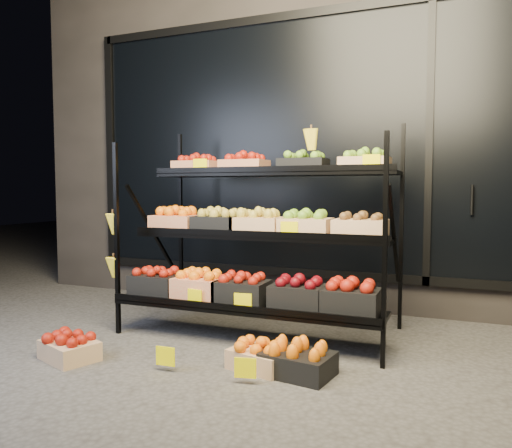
% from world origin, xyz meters
% --- Properties ---
extents(ground, '(24.00, 24.00, 0.00)m').
position_xyz_m(ground, '(0.00, 0.00, 0.00)').
color(ground, '#514F4C').
rests_on(ground, ground).
extents(building, '(6.00, 2.08, 3.50)m').
position_xyz_m(building, '(0.00, 2.59, 1.75)').
color(building, '#2D2826').
rests_on(building, ground).
extents(display_rack, '(2.18, 1.02, 1.73)m').
position_xyz_m(display_rack, '(-0.01, 0.60, 0.79)').
color(display_rack, black).
rests_on(display_rack, ground).
extents(tag_floor_a, '(0.13, 0.01, 0.12)m').
position_xyz_m(tag_floor_a, '(-0.22, -0.40, 0.06)').
color(tag_floor_a, '#E6D900').
rests_on(tag_floor_a, ground).
extents(tag_floor_b, '(0.13, 0.01, 0.12)m').
position_xyz_m(tag_floor_b, '(0.32, -0.40, 0.06)').
color(tag_floor_b, '#E6D900').
rests_on(tag_floor_b, ground).
extents(floor_crate_left, '(0.44, 0.38, 0.19)m').
position_xyz_m(floor_crate_left, '(-0.94, -0.45, 0.09)').
color(floor_crate_left, tan).
rests_on(floor_crate_left, ground).
extents(floor_crate_midright, '(0.42, 0.35, 0.19)m').
position_xyz_m(floor_crate_midright, '(0.30, -0.13, 0.09)').
color(floor_crate_midright, tan).
rests_on(floor_crate_midright, ground).
extents(floor_crate_right, '(0.46, 0.37, 0.21)m').
position_xyz_m(floor_crate_right, '(0.56, -0.14, 0.10)').
color(floor_crate_right, black).
rests_on(floor_crate_right, ground).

